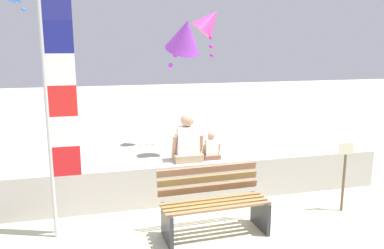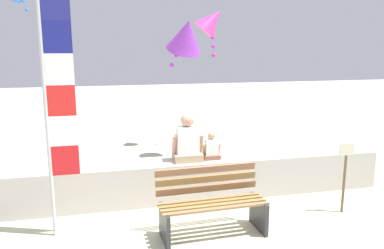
{
  "view_description": "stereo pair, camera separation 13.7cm",
  "coord_description": "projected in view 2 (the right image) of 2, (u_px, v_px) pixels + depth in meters",
  "views": [
    {
      "loc": [
        -1.42,
        -5.05,
        2.54
      ],
      "look_at": [
        0.12,
        0.95,
        1.26
      ],
      "focal_mm": 36.21,
      "sensor_mm": 36.0,
      "label": 1
    },
    {
      "loc": [
        -1.28,
        -5.09,
        2.54
      ],
      "look_at": [
        0.12,
        0.95,
        1.26
      ],
      "focal_mm": 36.21,
      "sensor_mm": 36.0,
      "label": 2
    }
  ],
  "objects": [
    {
      "name": "ground_plane",
      "position": [
        198.0,
        222.0,
        5.65
      ],
      "size": [
        40.0,
        40.0,
        0.0
      ],
      "primitive_type": "plane",
      "color": "beige"
    },
    {
      "name": "seawall_ledge",
      "position": [
        185.0,
        179.0,
        6.49
      ],
      "size": [
        6.89,
        0.61,
        0.66
      ],
      "primitive_type": "cube",
      "color": "#B7AFA8",
      "rests_on": "ground"
    },
    {
      "name": "park_bench",
      "position": [
        211.0,
        205.0,
        5.26
      ],
      "size": [
        1.48,
        0.67,
        0.88
      ],
      "color": "#916844",
      "rests_on": "ground"
    },
    {
      "name": "person_adult",
      "position": [
        187.0,
        142.0,
        6.36
      ],
      "size": [
        0.52,
        0.38,
        0.79
      ],
      "color": "tan",
      "rests_on": "seawall_ledge"
    },
    {
      "name": "person_child",
      "position": [
        211.0,
        148.0,
        6.47
      ],
      "size": [
        0.31,
        0.23,
        0.47
      ],
      "color": "brown",
      "rests_on": "seawall_ledge"
    },
    {
      "name": "flag_banner",
      "position": [
        55.0,
        98.0,
        4.92
      ],
      "size": [
        0.4,
        0.05,
        3.23
      ],
      "color": "#B7B7BC",
      "rests_on": "ground"
    },
    {
      "name": "kite_magenta",
      "position": [
        212.0,
        21.0,
        8.28
      ],
      "size": [
        0.84,
        0.76,
        1.14
      ],
      "color": "#DB3D9E"
    },
    {
      "name": "kite_purple",
      "position": [
        186.0,
        35.0,
        7.11
      ],
      "size": [
        0.84,
        0.98,
        0.98
      ],
      "color": "purple"
    },
    {
      "name": "sign_post",
      "position": [
        345.0,
        171.0,
        5.87
      ],
      "size": [
        0.24,
        0.04,
        1.09
      ],
      "color": "brown",
      "rests_on": "ground"
    }
  ]
}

